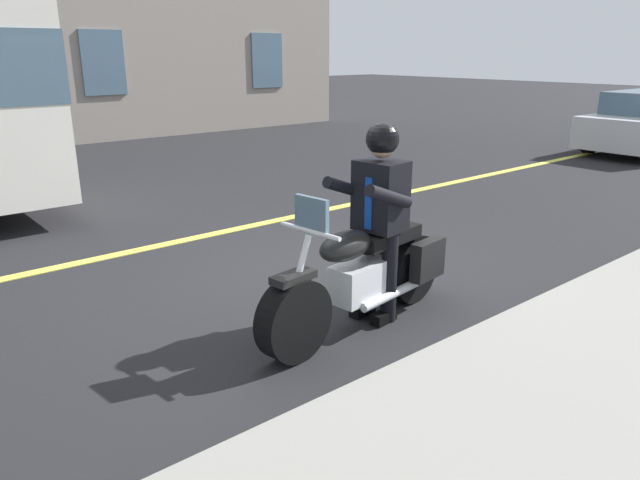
% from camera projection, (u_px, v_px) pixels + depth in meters
% --- Properties ---
extents(ground_plane, '(80.00, 80.00, 0.00)m').
position_uv_depth(ground_plane, '(307.00, 278.00, 6.24)').
color(ground_plane, black).
extents(lane_center_stripe, '(60.00, 0.16, 0.01)m').
position_uv_depth(lane_center_stripe, '(212.00, 234.00, 7.70)').
color(lane_center_stripe, '#E5DB4C').
rests_on(lane_center_stripe, ground_plane).
extents(motorcycle_main, '(2.22, 0.78, 1.26)m').
position_uv_depth(motorcycle_main, '(364.00, 276.00, 5.06)').
color(motorcycle_main, black).
rests_on(motorcycle_main, ground_plane).
extents(rider_main, '(0.67, 0.61, 1.74)m').
position_uv_depth(rider_main, '(379.00, 206.00, 5.02)').
color(rider_main, black).
rests_on(rider_main, ground_plane).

